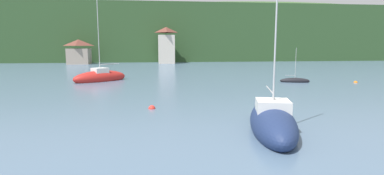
{
  "coord_description": "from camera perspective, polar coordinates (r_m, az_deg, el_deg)",
  "views": [
    {
      "loc": [
        -3.43,
        9.34,
        5.33
      ],
      "look_at": [
        0.0,
        37.03,
        1.37
      ],
      "focal_mm": 28.11,
      "sensor_mm": 36.0,
      "label": 1
    }
  ],
  "objects": [
    {
      "name": "wooded_hillside",
      "position": [
        127.56,
        5.72,
        9.21
      ],
      "size": [
        352.0,
        54.24,
        35.26
      ],
      "color": "#2D4C28",
      "rests_on": "ground_plane"
    },
    {
      "name": "shore_building_west",
      "position": [
        90.85,
        -20.67,
        6.32
      ],
      "size": [
        6.12,
        5.32,
        6.86
      ],
      "color": "gray",
      "rests_on": "ground_plane"
    },
    {
      "name": "shore_building_westcentral",
      "position": [
        88.65,
        -4.89,
        7.9
      ],
      "size": [
        4.87,
        5.85,
        10.49
      ],
      "color": "beige",
      "rests_on": "ground_plane"
    },
    {
      "name": "sailboat_far_1",
      "position": [
        46.72,
        -17.02,
        1.88
      ],
      "size": [
        8.18,
        7.19,
        13.19
      ],
      "rotation": [
        0.0,
        0.0,
        3.8
      ],
      "color": "red",
      "rests_on": "ground_plane"
    },
    {
      "name": "sailboat_near_3",
      "position": [
        19.37,
        14.99,
        -6.38
      ],
      "size": [
        4.67,
        8.87,
        11.99
      ],
      "rotation": [
        0.0,
        0.0,
        4.46
      ],
      "color": "navy",
      "rests_on": "ground_plane"
    },
    {
      "name": "sailboat_far_5",
      "position": [
        45.72,
        18.92,
        1.21
      ],
      "size": [
        4.3,
        2.08,
        5.18
      ],
      "rotation": [
        0.0,
        0.0,
        6.04
      ],
      "color": "black",
      "rests_on": "ground_plane"
    },
    {
      "name": "mooring_buoy_near",
      "position": [
        25.6,
        -7.62,
        -4.01
      ],
      "size": [
        0.59,
        0.59,
        0.59
      ],
      "primitive_type": "sphere",
      "color": "red",
      "rests_on": "ground_plane"
    },
    {
      "name": "mooring_buoy_mid",
      "position": [
        48.78,
        28.61,
        0.82
      ],
      "size": [
        0.53,
        0.53,
        0.53
      ],
      "primitive_type": "sphere",
      "color": "orange",
      "rests_on": "ground_plane"
    }
  ]
}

